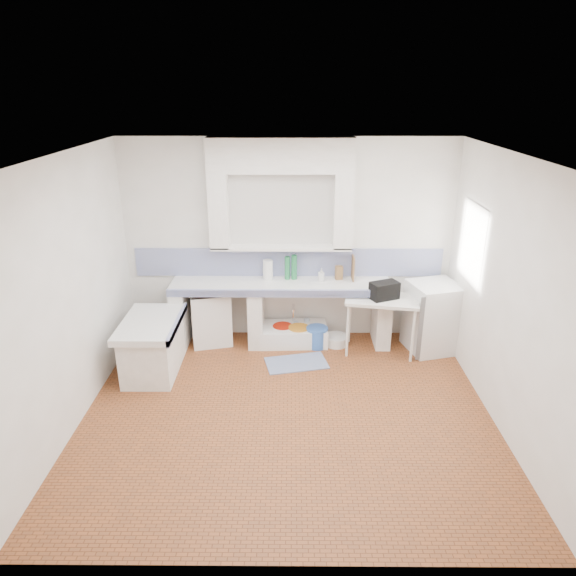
{
  "coord_description": "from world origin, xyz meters",
  "views": [
    {
      "loc": [
        0.04,
        -4.91,
        3.42
      ],
      "look_at": [
        0.0,
        1.0,
        1.1
      ],
      "focal_mm": 32.49,
      "sensor_mm": 36.0,
      "label": 1
    }
  ],
  "objects_px": {
    "sink": "(293,335)",
    "side_table": "(380,325)",
    "stove": "(211,317)",
    "fridge": "(433,317)"
  },
  "relations": [
    {
      "from": "stove",
      "to": "side_table",
      "type": "distance_m",
      "value": 2.35
    },
    {
      "from": "stove",
      "to": "sink",
      "type": "height_order",
      "value": "stove"
    },
    {
      "from": "stove",
      "to": "fridge",
      "type": "distance_m",
      "value": 3.06
    },
    {
      "from": "side_table",
      "to": "fridge",
      "type": "relative_size",
      "value": 0.99
    },
    {
      "from": "stove",
      "to": "fridge",
      "type": "bearing_deg",
      "value": -17.41
    },
    {
      "from": "stove",
      "to": "fridge",
      "type": "height_order",
      "value": "fridge"
    },
    {
      "from": "stove",
      "to": "sink",
      "type": "relative_size",
      "value": 0.81
    },
    {
      "from": "sink",
      "to": "fridge",
      "type": "xyz_separation_m",
      "value": [
        1.89,
        -0.17,
        0.36
      ]
    },
    {
      "from": "sink",
      "to": "fridge",
      "type": "bearing_deg",
      "value": -7.33
    },
    {
      "from": "sink",
      "to": "side_table",
      "type": "xyz_separation_m",
      "value": [
        1.17,
        -0.26,
        0.28
      ]
    }
  ]
}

